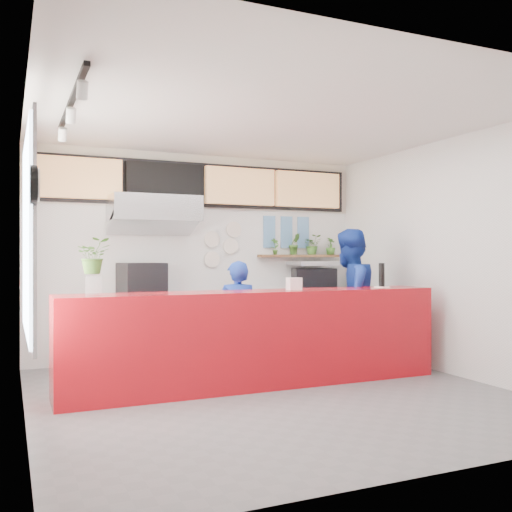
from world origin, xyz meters
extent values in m
plane|color=slate|center=(0.00, 0.00, 0.00)|extent=(5.00, 5.00, 0.00)
plane|color=silver|center=(0.00, 0.00, 3.00)|extent=(5.00, 5.00, 0.00)
plane|color=white|center=(0.00, 2.50, 1.50)|extent=(5.00, 0.00, 5.00)
plane|color=white|center=(-2.50, 0.00, 1.50)|extent=(0.00, 5.00, 5.00)
plane|color=white|center=(2.50, 0.00, 1.50)|extent=(0.00, 5.00, 5.00)
cube|color=#B20C16|center=(0.00, 0.40, 0.55)|extent=(4.50, 0.60, 1.10)
cube|color=beige|center=(0.00, 2.49, 2.60)|extent=(5.00, 0.02, 0.80)
cube|color=#B2B5BA|center=(-0.80, 2.20, 0.45)|extent=(1.80, 0.60, 0.90)
cube|color=black|center=(-0.96, 2.20, 1.15)|extent=(0.62, 0.62, 0.51)
cube|color=#B2B5BA|center=(-0.80, 2.15, 2.15)|extent=(1.20, 0.70, 0.35)
cube|color=#B2B5BA|center=(-0.80, 2.15, 1.95)|extent=(1.20, 0.69, 0.31)
cube|color=#B2B5BA|center=(1.50, 2.20, 0.45)|extent=(1.80, 0.60, 0.90)
cube|color=black|center=(1.74, 2.20, 1.10)|extent=(0.73, 0.61, 0.41)
cube|color=silver|center=(1.74, 2.20, 1.38)|extent=(0.72, 0.50, 0.07)
cube|color=brown|center=(1.60, 2.40, 1.50)|extent=(1.40, 0.18, 0.04)
cube|color=tan|center=(-1.75, 2.38, 2.55)|extent=(1.10, 0.10, 0.55)
cube|color=black|center=(-0.59, 2.38, 2.55)|extent=(1.10, 0.10, 0.55)
cube|color=tan|center=(0.57, 2.38, 2.55)|extent=(1.10, 0.10, 0.55)
cube|color=tan|center=(1.73, 2.38, 2.55)|extent=(1.10, 0.10, 0.55)
cube|color=black|center=(0.00, 2.46, 2.55)|extent=(4.80, 0.04, 0.65)
cube|color=silver|center=(-2.47, 0.30, 1.70)|extent=(0.04, 2.20, 1.90)
cube|color=#B2B5BA|center=(-2.45, 0.30, 1.70)|extent=(0.03, 2.30, 2.00)
cylinder|color=black|center=(-2.46, -0.90, 2.05)|extent=(0.05, 0.30, 0.30)
cylinder|color=white|center=(-2.43, -0.90, 2.05)|extent=(0.02, 0.26, 0.26)
cube|color=black|center=(-2.10, 0.00, 2.94)|extent=(0.05, 2.40, 0.04)
cylinder|color=silver|center=(0.15, 2.47, 1.75)|extent=(0.24, 0.03, 0.24)
cylinder|color=silver|center=(0.45, 2.47, 1.65)|extent=(0.24, 0.03, 0.24)
cylinder|color=silver|center=(0.15, 2.47, 1.45)|extent=(0.24, 0.03, 0.24)
cylinder|color=silver|center=(0.50, 2.47, 1.90)|extent=(0.24, 0.03, 0.24)
cube|color=#598CBF|center=(1.10, 2.48, 2.00)|extent=(0.20, 0.02, 0.25)
cube|color=#598CBF|center=(1.40, 2.48, 2.00)|extent=(0.20, 0.02, 0.25)
cube|color=#598CBF|center=(1.70, 2.48, 2.00)|extent=(0.20, 0.02, 0.25)
cube|color=#598CBF|center=(1.10, 2.48, 1.75)|extent=(0.20, 0.02, 0.25)
cube|color=#598CBF|center=(1.40, 2.48, 1.75)|extent=(0.20, 0.02, 0.25)
cube|color=#598CBF|center=(1.70, 2.48, 1.75)|extent=(0.20, 0.02, 0.25)
imported|color=navy|center=(-0.05, 0.94, 0.72)|extent=(0.62, 0.51, 1.44)
imported|color=navy|center=(1.56, 0.93, 0.93)|extent=(1.13, 1.04, 1.86)
imported|color=#3A6D26|center=(1.16, 2.40, 1.65)|extent=(0.15, 0.11, 0.26)
imported|color=#3A6D26|center=(1.50, 2.40, 1.69)|extent=(0.19, 0.15, 0.34)
imported|color=#3A6D26|center=(1.83, 2.40, 1.68)|extent=(0.35, 0.33, 0.32)
imported|color=#3A6D26|center=(2.16, 2.40, 1.66)|extent=(0.20, 0.19, 0.28)
cylinder|color=white|center=(-1.85, 0.32, 1.20)|extent=(0.18, 0.18, 0.20)
imported|color=#3A6D26|center=(-1.85, 0.32, 1.50)|extent=(0.33, 0.29, 0.37)
cube|color=white|center=(0.46, 0.39, 1.17)|extent=(0.17, 0.11, 0.14)
cylinder|color=white|center=(1.69, 0.37, 1.11)|extent=(0.23, 0.23, 0.01)
cylinder|color=black|center=(1.69, 0.37, 1.26)|extent=(0.08, 0.08, 0.30)
camera|label=1|loc=(-2.64, -5.59, 1.51)|focal=40.00mm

